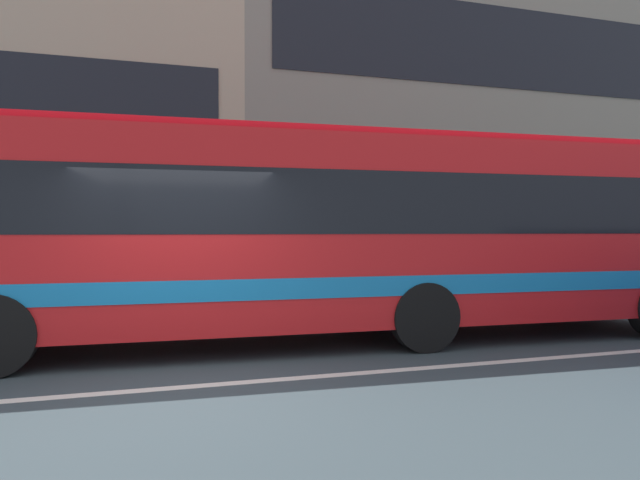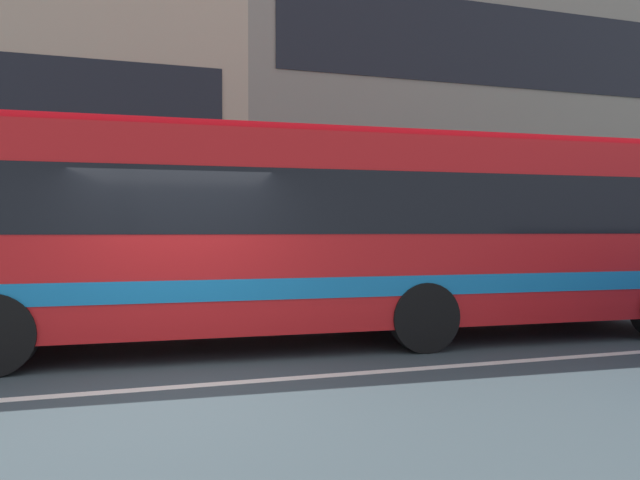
# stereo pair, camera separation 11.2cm
# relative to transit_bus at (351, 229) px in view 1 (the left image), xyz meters

# --- Properties ---
(ground_plane) EXTENTS (160.00, 160.00, 0.00)m
(ground_plane) POSITION_rel_transit_bus_xyz_m (-2.79, -2.08, -1.77)
(ground_plane) COLOR #344247
(lane_centre_line) EXTENTS (60.00, 0.16, 0.01)m
(lane_centre_line) POSITION_rel_transit_bus_xyz_m (-2.79, -2.08, -1.76)
(lane_centre_line) COLOR silver
(lane_centre_line) RESTS_ON ground_plane
(apartment_block_right) EXTENTS (20.55, 10.46, 13.69)m
(apartment_block_right) POSITION_rel_transit_bus_xyz_m (9.88, 13.27, 5.08)
(apartment_block_right) COLOR gray
(apartment_block_right) RESTS_ON ground_plane
(transit_bus) EXTENTS (11.75, 3.09, 3.20)m
(transit_bus) POSITION_rel_transit_bus_xyz_m (0.00, 0.00, 0.00)
(transit_bus) COLOR red
(transit_bus) RESTS_ON ground_plane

